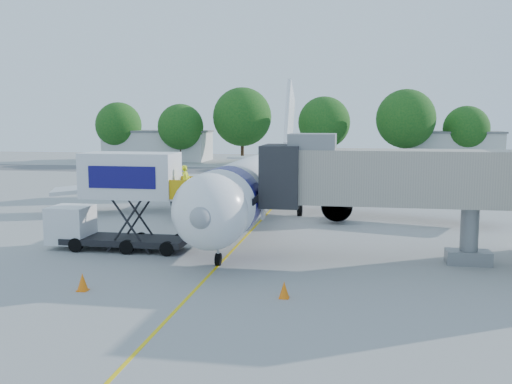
% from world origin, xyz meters
% --- Properties ---
extents(ground, '(160.00, 160.00, 0.00)m').
position_xyz_m(ground, '(0.00, 0.00, 0.00)').
color(ground, '#9C9C99').
rests_on(ground, ground).
extents(guidance_line, '(0.15, 70.00, 0.01)m').
position_xyz_m(guidance_line, '(0.00, 0.00, 0.01)').
color(guidance_line, yellow).
rests_on(guidance_line, ground).
extents(taxiway_strip, '(120.00, 10.00, 0.01)m').
position_xyz_m(taxiway_strip, '(0.00, 42.00, 0.00)').
color(taxiway_strip, '#59595B').
rests_on(taxiway_strip, ground).
extents(aircraft, '(34.17, 37.73, 11.35)m').
position_xyz_m(aircraft, '(0.00, 4.12, 2.95)').
color(aircraft, white).
rests_on(aircraft, ground).
extents(jet_bridge, '(13.90, 3.20, 6.60)m').
position_xyz_m(jet_bridge, '(7.99, -7.00, 4.34)').
color(jet_bridge, '#A39C8C').
rests_on(jet_bridge, ground).
extents(catering_hiloader, '(8.50, 2.44, 5.50)m').
position_xyz_m(catering_hiloader, '(-6.27, -7.00, 2.76)').
color(catering_hiloader, black).
rests_on(catering_hiloader, ground).
extents(ground_tug, '(3.52, 2.51, 1.27)m').
position_xyz_m(ground_tug, '(2.43, -15.89, 0.67)').
color(ground_tug, silver).
rests_on(ground_tug, ground).
extents(safety_cone_a, '(0.45, 0.45, 0.71)m').
position_xyz_m(safety_cone_a, '(3.94, -14.16, 0.34)').
color(safety_cone_a, orange).
rests_on(safety_cone_a, ground).
extents(safety_cone_b, '(0.49, 0.49, 0.77)m').
position_xyz_m(safety_cone_b, '(-4.75, -14.66, 0.37)').
color(safety_cone_b, orange).
rests_on(safety_cone_b, ground).
extents(outbuilding_left, '(18.40, 8.40, 5.30)m').
position_xyz_m(outbuilding_left, '(-28.00, 60.00, 2.66)').
color(outbuilding_left, silver).
rests_on(outbuilding_left, ground).
extents(outbuilding_right, '(16.40, 7.40, 5.30)m').
position_xyz_m(outbuilding_right, '(22.00, 62.00, 2.66)').
color(outbuilding_right, silver).
rests_on(outbuilding_right, ground).
extents(tree_a, '(8.02, 8.02, 10.23)m').
position_xyz_m(tree_a, '(-34.50, 58.08, 6.21)').
color(tree_a, '#382314').
rests_on(tree_a, ground).
extents(tree_b, '(7.72, 7.72, 9.85)m').
position_xyz_m(tree_b, '(-22.61, 56.26, 5.98)').
color(tree_b, '#382314').
rests_on(tree_b, ground).
extents(tree_c, '(9.87, 9.87, 12.59)m').
position_xyz_m(tree_c, '(-12.30, 57.87, 7.64)').
color(tree_c, '#382314').
rests_on(tree_c, ground).
extents(tree_d, '(8.66, 8.66, 11.04)m').
position_xyz_m(tree_d, '(1.33, 59.30, 6.70)').
color(tree_d, '#382314').
rests_on(tree_d, ground).
extents(tree_e, '(9.46, 9.46, 12.07)m').
position_xyz_m(tree_e, '(14.45, 57.84, 7.33)').
color(tree_e, '#382314').
rests_on(tree_e, ground).
extents(tree_f, '(7.41, 7.41, 9.44)m').
position_xyz_m(tree_f, '(24.25, 60.71, 5.73)').
color(tree_f, '#382314').
rests_on(tree_f, ground).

